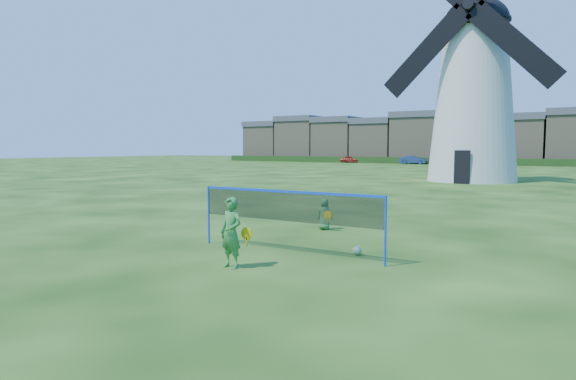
{
  "coord_description": "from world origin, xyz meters",
  "views": [
    {
      "loc": [
        6.84,
        -10.23,
        2.59
      ],
      "look_at": [
        0.2,
        0.5,
        1.5
      ],
      "focal_mm": 30.95,
      "sensor_mm": 36.0,
      "label": 1
    }
  ],
  "objects_px": {
    "badminton_net": "(287,207)",
    "play_ball": "(357,250)",
    "player_girl": "(231,233)",
    "car_left": "(350,159)",
    "windmill": "(474,91)",
    "player_boy": "(325,214)",
    "car_right": "(413,160)"
  },
  "relations": [
    {
      "from": "badminton_net",
      "to": "play_ball",
      "type": "height_order",
      "value": "badminton_net"
    },
    {
      "from": "play_ball",
      "to": "car_left",
      "type": "bearing_deg",
      "value": 114.73
    },
    {
      "from": "player_boy",
      "to": "play_ball",
      "type": "bearing_deg",
      "value": 127.06
    },
    {
      "from": "windmill",
      "to": "play_ball",
      "type": "xyz_separation_m",
      "value": [
        3.2,
        -28.54,
        -6.71
      ]
    },
    {
      "from": "windmill",
      "to": "player_boy",
      "type": "xyz_separation_m",
      "value": [
        0.81,
        -25.66,
        -6.33
      ]
    },
    {
      "from": "badminton_net",
      "to": "play_ball",
      "type": "bearing_deg",
      "value": 26.28
    },
    {
      "from": "player_girl",
      "to": "play_ball",
      "type": "height_order",
      "value": "player_girl"
    },
    {
      "from": "player_girl",
      "to": "play_ball",
      "type": "relative_size",
      "value": 6.94
    },
    {
      "from": "play_ball",
      "to": "car_left",
      "type": "height_order",
      "value": "car_left"
    },
    {
      "from": "windmill",
      "to": "player_girl",
      "type": "bearing_deg",
      "value": -87.4
    },
    {
      "from": "badminton_net",
      "to": "player_girl",
      "type": "bearing_deg",
      "value": -98.29
    },
    {
      "from": "car_right",
      "to": "windmill",
      "type": "bearing_deg",
      "value": -166.14
    },
    {
      "from": "windmill",
      "to": "car_left",
      "type": "height_order",
      "value": "windmill"
    },
    {
      "from": "windmill",
      "to": "badminton_net",
      "type": "relative_size",
      "value": 3.71
    },
    {
      "from": "player_boy",
      "to": "badminton_net",
      "type": "bearing_deg",
      "value": 100.86
    },
    {
      "from": "player_girl",
      "to": "car_left",
      "type": "xyz_separation_m",
      "value": [
        -28.29,
        67.9,
        -0.19
      ]
    },
    {
      "from": "player_boy",
      "to": "car_left",
      "type": "distance_m",
      "value": 68.29
    },
    {
      "from": "car_right",
      "to": "car_left",
      "type": "bearing_deg",
      "value": 72.22
    },
    {
      "from": "car_left",
      "to": "badminton_net",
      "type": "bearing_deg",
      "value": -166.85
    },
    {
      "from": "player_boy",
      "to": "play_ball",
      "type": "relative_size",
      "value": 4.49
    },
    {
      "from": "windmill",
      "to": "car_right",
      "type": "distance_m",
      "value": 39.12
    },
    {
      "from": "windmill",
      "to": "player_boy",
      "type": "height_order",
      "value": "windmill"
    },
    {
      "from": "badminton_net",
      "to": "player_boy",
      "type": "relative_size",
      "value": 5.11
    },
    {
      "from": "player_boy",
      "to": "play_ball",
      "type": "xyz_separation_m",
      "value": [
        2.39,
        -2.87,
        -0.38
      ]
    },
    {
      "from": "windmill",
      "to": "car_left",
      "type": "xyz_separation_m",
      "value": [
        -26.88,
        36.76,
        -6.25
      ]
    },
    {
      "from": "badminton_net",
      "to": "car_right",
      "type": "bearing_deg",
      "value": 105.11
    },
    {
      "from": "badminton_net",
      "to": "player_girl",
      "type": "xyz_separation_m",
      "value": [
        -0.27,
        -1.85,
        -0.38
      ]
    },
    {
      "from": "windmill",
      "to": "car_right",
      "type": "relative_size",
      "value": 4.72
    },
    {
      "from": "car_left",
      "to": "player_boy",
      "type": "bearing_deg",
      "value": -166.31
    },
    {
      "from": "windmill",
      "to": "badminton_net",
      "type": "bearing_deg",
      "value": -86.71
    },
    {
      "from": "windmill",
      "to": "car_left",
      "type": "bearing_deg",
      "value": 126.17
    },
    {
      "from": "play_ball",
      "to": "car_left",
      "type": "distance_m",
      "value": 71.9
    }
  ]
}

